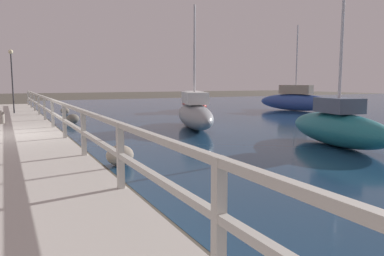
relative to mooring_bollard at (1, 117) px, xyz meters
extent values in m
plane|color=#4C473D|center=(0.14, -3.56, -0.60)|extent=(120.00, 120.00, 0.00)
cube|color=beige|center=(0.14, -3.56, -0.43)|extent=(3.28, 36.00, 0.34)
cube|color=beige|center=(1.68, -13.87, 0.25)|extent=(0.10, 0.10, 1.02)
cube|color=beige|center=(1.68, -10.92, 0.25)|extent=(0.10, 0.10, 1.02)
cube|color=beige|center=(1.68, -7.98, 0.25)|extent=(0.10, 0.10, 1.02)
cube|color=beige|center=(1.68, -5.03, 0.25)|extent=(0.10, 0.10, 1.02)
cube|color=beige|center=(1.68, -2.09, 0.25)|extent=(0.10, 0.10, 1.02)
cube|color=beige|center=(1.68, 0.86, 0.25)|extent=(0.10, 0.10, 1.02)
cube|color=beige|center=(1.68, 3.80, 0.25)|extent=(0.10, 0.10, 1.02)
cube|color=beige|center=(1.68, 6.75, 0.25)|extent=(0.10, 0.10, 1.02)
cube|color=beige|center=(1.68, 9.69, 0.25)|extent=(0.10, 0.10, 1.02)
cube|color=beige|center=(1.68, 12.64, 0.25)|extent=(0.10, 0.10, 1.02)
cube|color=beige|center=(1.68, -3.56, 0.72)|extent=(0.09, 32.50, 0.08)
cube|color=beige|center=(1.68, -3.56, 0.25)|extent=(0.09, 32.50, 0.08)
ellipsoid|color=#666056|center=(2.99, 1.90, -0.37)|extent=(0.62, 0.56, 0.47)
ellipsoid|color=slate|center=(3.48, 7.81, -0.41)|extent=(0.53, 0.48, 0.40)
ellipsoid|color=gray|center=(2.52, -7.89, -0.36)|extent=(0.65, 0.59, 0.49)
cylinder|color=gray|center=(0.00, 0.00, -0.07)|extent=(0.23, 0.23, 0.39)
sphere|color=gray|center=(0.00, 0.00, 0.16)|extent=(0.20, 0.20, 0.20)
cylinder|color=#2D2D33|center=(0.57, 5.33, 1.27)|extent=(0.07, 0.07, 3.08)
sphere|color=beige|center=(0.57, 5.33, 2.93)|extent=(0.23, 0.23, 0.23)
ellipsoid|color=#1E707A|center=(9.31, -8.23, -0.08)|extent=(2.24, 4.74, 1.03)
cube|color=#4C566B|center=(9.31, -8.23, 0.66)|extent=(1.18, 1.55, 0.46)
cylinder|color=silver|center=(9.31, -8.23, 2.81)|extent=(0.09, 0.09, 4.76)
ellipsoid|color=#2D4C9E|center=(18.16, 3.48, -0.02)|extent=(2.45, 5.80, 1.15)
cube|color=#9E937F|center=(18.16, 3.48, 0.86)|extent=(1.25, 2.43, 0.62)
cylinder|color=silver|center=(18.16, 3.48, 2.88)|extent=(0.09, 0.09, 4.65)
ellipsoid|color=gray|center=(7.41, -2.20, -0.07)|extent=(2.94, 5.74, 1.05)
cube|color=silver|center=(7.41, -2.20, 0.70)|extent=(1.50, 2.34, 0.50)
cylinder|color=silver|center=(7.41, -2.20, 2.50)|extent=(0.09, 0.09, 4.11)
ellipsoid|color=red|center=(11.63, 6.17, -0.13)|extent=(2.27, 4.90, 0.93)
cube|color=silver|center=(11.63, 6.17, 0.55)|extent=(1.26, 2.01, 0.44)
cylinder|color=silver|center=(11.63, 6.17, 2.13)|extent=(0.09, 0.09, 3.60)
camera|label=1|loc=(0.13, -16.45, 1.36)|focal=35.00mm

